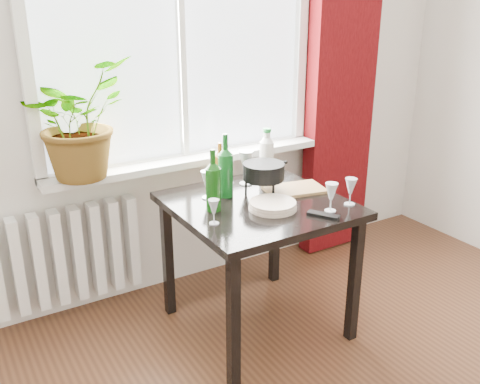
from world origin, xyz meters
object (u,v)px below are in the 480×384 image
fondue_pot (264,179)px  tv_remote (323,215)px  bottle_amber (220,164)px  wineglass_back_left (207,184)px  wineglass_back_center (246,167)px  radiator (68,255)px  wine_bottle_left (213,180)px  wine_bottle_right (226,165)px  wineglass_front_left (214,212)px  cleaning_bottle (267,152)px  plate_stack (273,205)px  cutting_board (295,189)px  wineglass_far_right (350,191)px  potted_plant (77,120)px  wineglass_front_right (331,197)px  table (258,218)px

fondue_pot → tv_remote: (0.08, -0.41, -0.08)m
bottle_amber → wineglass_back_left: bottle_amber is taller
wineglass_back_center → fondue_pot: (-0.00, -0.18, -0.01)m
radiator → tv_remote: bearing=-43.3°
wine_bottle_left → wine_bottle_right: size_ratio=0.92×
wineglass_back_center → wineglass_front_left: wineglass_back_center is taller
cleaning_bottle → bottle_amber: bearing=178.0°
wineglass_back_left → plate_stack: bearing=-55.1°
wineglass_front_left → cutting_board: size_ratio=0.39×
wineglass_far_right → cutting_board: bearing=111.3°
potted_plant → wineglass_front_right: 1.33m
cleaning_bottle → wineglass_front_left: bearing=-142.7°
wineglass_back_left → wineglass_front_right: bearing=-47.4°
radiator → potted_plant: size_ratio=1.32×
wine_bottle_right → table: bearing=-58.2°
potted_plant → plate_stack: bearing=-42.1°
wine_bottle_right → cleaning_bottle: (0.37, 0.16, -0.03)m
table → cutting_board: cutting_board is taller
wineglass_front_right → radiator: bearing=139.7°
wineglass_front_right → wineglass_front_left: wineglass_front_right is taller
plate_stack → wineglass_far_right: bearing=-22.8°
bottle_amber → plate_stack: size_ratio=1.00×
wineglass_back_center → cleaning_bottle: bearing=18.5°
fondue_pot → wineglass_front_right: bearing=-50.0°
table → bottle_amber: bearing=96.4°
wine_bottle_right → wineglass_front_right: size_ratio=2.29×
cleaning_bottle → tv_remote: size_ratio=1.85×
bottle_amber → cleaning_bottle: (0.30, -0.01, 0.02)m
radiator → wineglass_front_left: 1.01m
wine_bottle_left → cutting_board: bearing=1.2°
wineglass_far_right → fondue_pot: size_ratio=0.57×
table → tv_remote: tv_remote is taller
cutting_board → wineglass_far_right: bearing=-68.7°
radiator → wine_bottle_left: 1.00m
plate_stack → potted_plant: bearing=137.9°
table → wine_bottle_left: size_ratio=2.69×
cleaning_bottle → wineglass_back_center: (-0.18, -0.06, -0.05)m
wineglass_front_right → wineglass_back_center: (-0.15, 0.56, 0.02)m
wine_bottle_right → wineglass_front_right: bearing=-53.3°
bottle_amber → wineglass_front_left: (-0.29, -0.46, -0.06)m
table → bottle_amber: (-0.04, 0.34, 0.21)m
fondue_pot → radiator: bearing=168.0°
wine_bottle_left → wineglass_back_left: (0.05, 0.16, -0.08)m
potted_plant → wineglass_front_left: size_ratio=4.95×
bottle_amber → wineglass_back_center: bottle_amber is taller
wineglass_front_right → wineglass_front_left: size_ratio=1.22×
wine_bottle_right → bottle_amber: 0.19m
table → wine_bottle_left: bearing=174.5°
fondue_pot → tv_remote: bearing=-61.4°
cutting_board → bottle_amber: bearing=134.4°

